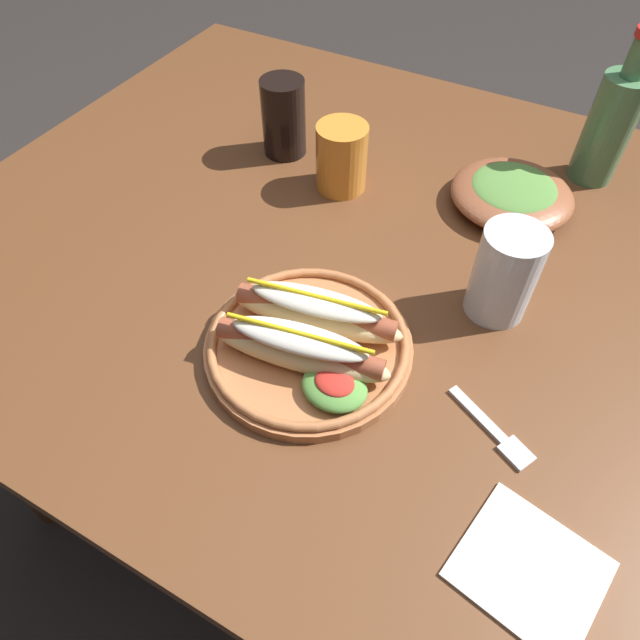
# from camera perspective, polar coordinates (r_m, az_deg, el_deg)

# --- Properties ---
(ground_plane) EXTENTS (8.00, 8.00, 0.00)m
(ground_plane) POSITION_cam_1_polar(r_m,az_deg,el_deg) (1.47, 1.62, -13.86)
(ground_plane) COLOR #2D2826
(dining_table) EXTENTS (1.23, 1.05, 0.74)m
(dining_table) POSITION_cam_1_polar(r_m,az_deg,el_deg) (0.93, 2.50, 4.06)
(dining_table) COLOR brown
(dining_table) RESTS_ON ground_plane
(hot_dog_plate) EXTENTS (0.26, 0.26, 0.08)m
(hot_dog_plate) POSITION_cam_1_polar(r_m,az_deg,el_deg) (0.70, -1.08, -2.06)
(hot_dog_plate) COLOR #B77042
(hot_dog_plate) RESTS_ON dining_table
(fork) EXTENTS (0.12, 0.07, 0.00)m
(fork) POSITION_cam_1_polar(r_m,az_deg,el_deg) (0.68, 17.22, -10.73)
(fork) COLOR silver
(fork) RESTS_ON dining_table
(soda_cup) EXTENTS (0.07, 0.07, 0.13)m
(soda_cup) POSITION_cam_1_polar(r_m,az_deg,el_deg) (1.01, -3.68, 19.66)
(soda_cup) COLOR black
(soda_cup) RESTS_ON dining_table
(water_cup) EXTENTS (0.08, 0.08, 0.13)m
(water_cup) POSITION_cam_1_polar(r_m,az_deg,el_deg) (0.75, 18.09, 4.45)
(water_cup) COLOR silver
(water_cup) RESTS_ON dining_table
(extra_cup) EXTENTS (0.08, 0.08, 0.11)m
(extra_cup) POSITION_cam_1_polar(r_m,az_deg,el_deg) (0.93, 2.17, 16.00)
(extra_cup) COLOR orange
(extra_cup) RESTS_ON dining_table
(glass_bottle) EXTENTS (0.07, 0.07, 0.24)m
(glass_bottle) POSITION_cam_1_polar(r_m,az_deg,el_deg) (1.04, 27.16, 17.11)
(glass_bottle) COLOR #4C7F51
(glass_bottle) RESTS_ON dining_table
(side_bowl) EXTENTS (0.19, 0.19, 0.05)m
(side_bowl) POSITION_cam_1_polar(r_m,az_deg,el_deg) (0.96, 18.76, 11.98)
(side_bowl) COLOR brown
(side_bowl) RESTS_ON dining_table
(napkin) EXTENTS (0.15, 0.14, 0.00)m
(napkin) POSITION_cam_1_polar(r_m,az_deg,el_deg) (0.63, 20.32, -22.46)
(napkin) COLOR white
(napkin) RESTS_ON dining_table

